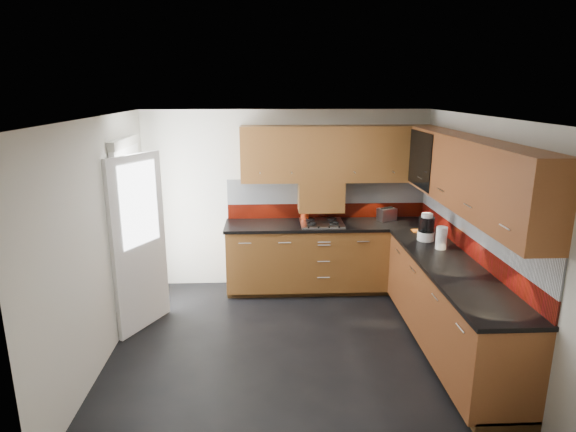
{
  "coord_description": "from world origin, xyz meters",
  "views": [
    {
      "loc": [
        -0.26,
        -4.57,
        2.66
      ],
      "look_at": [
        -0.03,
        0.65,
        1.27
      ],
      "focal_mm": 30.0,
      "sensor_mm": 36.0,
      "label": 1
    }
  ],
  "objects_px": {
    "gas_hob": "(322,223)",
    "utensil_pot": "(305,214)",
    "food_processor": "(426,228)",
    "toaster": "(387,214)"
  },
  "relations": [
    {
      "from": "gas_hob",
      "to": "food_processor",
      "type": "relative_size",
      "value": 1.74
    },
    {
      "from": "gas_hob",
      "to": "food_processor",
      "type": "bearing_deg",
      "value": -33.45
    },
    {
      "from": "utensil_pot",
      "to": "food_processor",
      "type": "distance_m",
      "value": 1.64
    },
    {
      "from": "toaster",
      "to": "food_processor",
      "type": "distance_m",
      "value": 0.93
    },
    {
      "from": "gas_hob",
      "to": "toaster",
      "type": "distance_m",
      "value": 0.9
    },
    {
      "from": "gas_hob",
      "to": "utensil_pot",
      "type": "distance_m",
      "value": 0.29
    },
    {
      "from": "utensil_pot",
      "to": "food_processor",
      "type": "height_order",
      "value": "utensil_pot"
    },
    {
      "from": "gas_hob",
      "to": "toaster",
      "type": "xyz_separation_m",
      "value": [
        0.89,
        0.14,
        0.07
      ]
    },
    {
      "from": "toaster",
      "to": "food_processor",
      "type": "height_order",
      "value": "food_processor"
    },
    {
      "from": "gas_hob",
      "to": "utensil_pot",
      "type": "relative_size",
      "value": 1.44
    }
  ]
}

